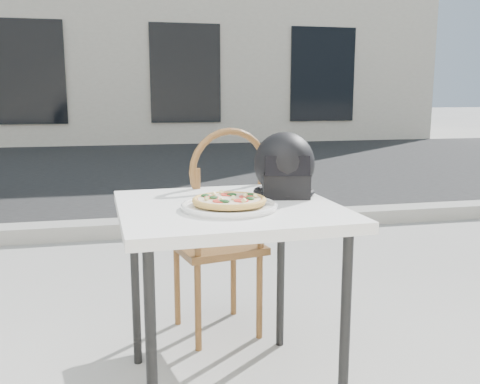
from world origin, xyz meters
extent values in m
cube|color=black|center=(0.00, 7.00, 0.00)|extent=(30.00, 8.00, 0.00)
cube|color=gray|center=(0.00, 3.00, 0.06)|extent=(30.00, 0.25, 0.12)
cube|color=#F0E1C9|center=(0.00, 14.00, 3.50)|extent=(16.00, 6.00, 7.00)
cube|color=black|center=(-1.70, 10.98, 1.60)|extent=(1.60, 0.08, 2.20)
cube|color=black|center=(1.70, 10.98, 1.60)|extent=(1.60, 0.08, 2.20)
cube|color=black|center=(5.00, 10.98, 1.60)|extent=(1.60, 0.08, 2.20)
cube|color=silver|center=(0.56, 0.51, 0.73)|extent=(0.82, 0.82, 0.04)
cylinder|color=black|center=(0.25, 0.17, 0.35)|extent=(0.04, 0.04, 0.71)
cylinder|color=black|center=(0.90, 0.20, 0.35)|extent=(0.04, 0.04, 0.71)
cylinder|color=black|center=(0.22, 0.82, 0.35)|extent=(0.04, 0.04, 0.71)
cylinder|color=black|center=(0.87, 0.84, 0.35)|extent=(0.04, 0.04, 0.71)
cylinder|color=white|center=(0.55, 0.43, 0.75)|extent=(0.40, 0.40, 0.01)
torus|color=white|center=(0.55, 0.43, 0.76)|extent=(0.41, 0.41, 0.02)
cylinder|color=gold|center=(0.55, 0.43, 0.77)|extent=(0.26, 0.26, 0.01)
torus|color=gold|center=(0.55, 0.43, 0.78)|extent=(0.27, 0.27, 0.02)
cylinder|color=red|center=(0.55, 0.43, 0.78)|extent=(0.23, 0.23, 0.00)
cylinder|color=beige|center=(0.55, 0.43, 0.78)|extent=(0.23, 0.23, 0.00)
cylinder|color=red|center=(0.61, 0.44, 0.79)|extent=(0.05, 0.05, 0.00)
cylinder|color=red|center=(0.55, 0.49, 0.79)|extent=(0.05, 0.05, 0.00)
cylinder|color=red|center=(0.49, 0.45, 0.79)|extent=(0.05, 0.05, 0.00)
cylinder|color=red|center=(0.51, 0.38, 0.79)|extent=(0.05, 0.05, 0.00)
cylinder|color=red|center=(0.58, 0.37, 0.79)|extent=(0.05, 0.05, 0.00)
ellipsoid|color=#163D18|center=(0.57, 0.48, 0.79)|extent=(0.04, 0.03, 0.01)
ellipsoid|color=#163D18|center=(0.49, 0.44, 0.79)|extent=(0.05, 0.05, 0.01)
ellipsoid|color=#163D18|center=(0.61, 0.40, 0.79)|extent=(0.03, 0.04, 0.01)
ellipsoid|color=#163D18|center=(0.52, 0.37, 0.79)|extent=(0.05, 0.05, 0.01)
ellipsoid|color=#163D18|center=(0.63, 0.46, 0.79)|extent=(0.04, 0.03, 0.01)
ellipsoid|color=#163D18|center=(0.47, 0.49, 0.79)|extent=(0.04, 0.05, 0.01)
cylinder|color=#DCD486|center=(0.56, 0.40, 0.79)|extent=(0.01, 0.02, 0.02)
cylinder|color=#DCD486|center=(0.50, 0.49, 0.79)|extent=(0.02, 0.02, 0.02)
cylinder|color=#DCD486|center=(0.61, 0.44, 0.79)|extent=(0.02, 0.02, 0.02)
cylinder|color=#DCD486|center=(0.54, 0.52, 0.79)|extent=(0.02, 0.02, 0.02)
cylinder|color=#DCD486|center=(0.58, 0.35, 0.79)|extent=(0.02, 0.02, 0.02)
cylinder|color=#DCD486|center=(0.47, 0.41, 0.79)|extent=(0.02, 0.02, 0.02)
cylinder|color=#DCD486|center=(0.64, 0.42, 0.79)|extent=(0.02, 0.02, 0.02)
cylinder|color=#DCD486|center=(0.51, 0.38, 0.79)|extent=(0.02, 0.02, 0.02)
ellipsoid|color=black|center=(0.82, 0.65, 0.87)|extent=(0.29, 0.30, 0.25)
cube|color=black|center=(0.80, 0.57, 0.80)|extent=(0.19, 0.12, 0.10)
torus|color=black|center=(0.82, 0.65, 0.76)|extent=(0.29, 0.29, 0.02)
cube|color=black|center=(0.80, 0.54, 0.88)|extent=(0.17, 0.07, 0.08)
cube|color=brown|center=(0.61, 1.05, 0.43)|extent=(0.45, 0.45, 0.03)
cylinder|color=brown|center=(0.73, 1.23, 0.21)|extent=(0.04, 0.04, 0.42)
cylinder|color=brown|center=(0.43, 1.17, 0.21)|extent=(0.04, 0.04, 0.42)
cylinder|color=brown|center=(0.79, 0.93, 0.21)|extent=(0.04, 0.04, 0.42)
cylinder|color=brown|center=(0.49, 0.87, 0.21)|extent=(0.04, 0.04, 0.42)
cylinder|color=brown|center=(0.80, 0.92, 0.63)|extent=(0.04, 0.04, 0.40)
cylinder|color=brown|center=(0.50, 0.86, 0.63)|extent=(0.04, 0.04, 0.40)
torus|color=brown|center=(0.65, 0.89, 0.81)|extent=(0.37, 0.11, 0.38)
camera|label=1|loc=(0.18, -1.37, 1.15)|focal=40.00mm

